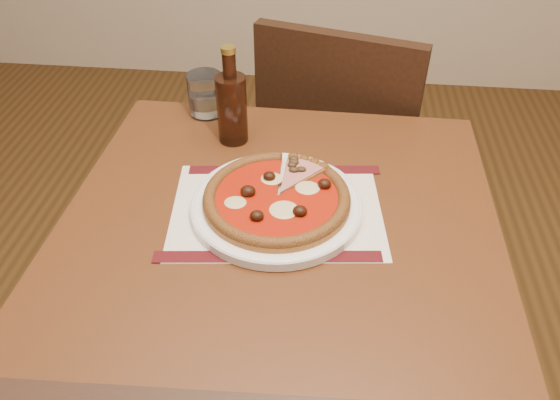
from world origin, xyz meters
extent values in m
cube|color=#582E15|center=(0.86, 0.95, 0.73)|extent=(0.81, 0.81, 0.04)
cylinder|color=#582E15|center=(0.51, 1.30, 0.35)|extent=(0.05, 0.05, 0.71)
cylinder|color=#582E15|center=(1.21, 1.29, 0.35)|extent=(0.05, 0.05, 0.71)
cube|color=black|center=(1.00, 1.63, 0.44)|extent=(0.53, 0.53, 0.04)
cylinder|color=black|center=(1.23, 1.76, 0.21)|extent=(0.04, 0.04, 0.42)
cylinder|color=black|center=(0.87, 1.85, 0.21)|extent=(0.04, 0.04, 0.42)
cylinder|color=black|center=(1.13, 1.40, 0.21)|extent=(0.04, 0.04, 0.42)
cylinder|color=black|center=(0.78, 1.50, 0.21)|extent=(0.04, 0.04, 0.42)
cube|color=black|center=(0.95, 1.44, 0.68)|extent=(0.42, 0.16, 0.45)
cube|color=white|center=(0.85, 0.97, 0.75)|extent=(0.42, 0.32, 0.00)
cylinder|color=white|center=(0.85, 0.97, 0.76)|extent=(0.32, 0.32, 0.02)
cylinder|color=#A86928|center=(0.85, 0.97, 0.78)|extent=(0.27, 0.27, 0.01)
torus|color=brown|center=(0.85, 0.97, 0.78)|extent=(0.27, 0.27, 0.02)
cylinder|color=#A20E07|center=(0.85, 0.97, 0.78)|extent=(0.23, 0.23, 0.00)
ellipsoid|color=beige|center=(0.84, 1.02, 0.79)|extent=(0.05, 0.04, 0.01)
ellipsoid|color=beige|center=(0.78, 0.94, 0.79)|extent=(0.05, 0.04, 0.01)
ellipsoid|color=beige|center=(0.87, 0.93, 0.79)|extent=(0.05, 0.04, 0.01)
ellipsoid|color=beige|center=(0.92, 1.01, 0.79)|extent=(0.05, 0.04, 0.01)
ellipsoid|color=black|center=(0.83, 1.03, 0.80)|extent=(0.03, 0.02, 0.02)
ellipsoid|color=black|center=(0.76, 0.97, 0.80)|extent=(0.03, 0.02, 0.02)
ellipsoid|color=black|center=(0.83, 0.92, 0.80)|extent=(0.03, 0.02, 0.02)
ellipsoid|color=black|center=(0.92, 0.91, 0.80)|extent=(0.03, 0.02, 0.02)
ellipsoid|color=black|center=(0.91, 1.00, 0.80)|extent=(0.03, 0.02, 0.02)
ellipsoid|color=#372514|center=(0.89, 1.02, 0.79)|extent=(0.02, 0.01, 0.01)
ellipsoid|color=#372514|center=(0.90, 1.06, 0.79)|extent=(0.02, 0.01, 0.01)
ellipsoid|color=#372514|center=(0.88, 1.03, 0.79)|extent=(0.02, 0.01, 0.01)
ellipsoid|color=#372514|center=(0.88, 1.07, 0.79)|extent=(0.02, 0.01, 0.01)
ellipsoid|color=#372514|center=(0.87, 1.03, 0.79)|extent=(0.02, 0.01, 0.01)
cylinder|color=white|center=(0.65, 1.31, 0.80)|extent=(0.10, 0.10, 0.10)
cylinder|color=#34180D|center=(0.73, 1.20, 0.83)|extent=(0.06, 0.06, 0.15)
cylinder|color=#34180D|center=(0.73, 1.20, 0.92)|extent=(0.03, 0.03, 0.06)
cylinder|color=#9F9135|center=(0.73, 1.20, 0.96)|extent=(0.03, 0.03, 0.01)
camera|label=1|loc=(0.94, 0.20, 1.41)|focal=35.00mm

